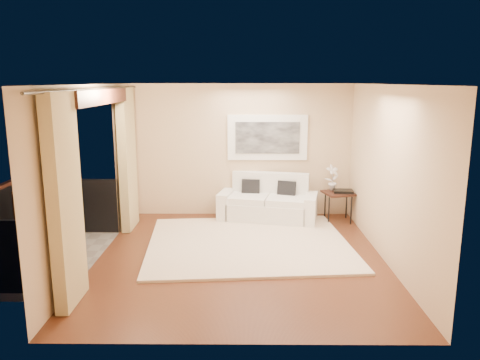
{
  "coord_description": "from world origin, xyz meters",
  "views": [
    {
      "loc": [
        0.05,
        -7.0,
        2.75
      ],
      "look_at": [
        -0.01,
        1.0,
        1.05
      ],
      "focal_mm": 35.0,
      "sensor_mm": 36.0,
      "label": 1
    }
  ],
  "objects_px": {
    "orchid": "(332,178)",
    "bistro_table": "(52,216)",
    "ice_bucket": "(43,204)",
    "balcony_chair_far": "(29,214)",
    "balcony_chair_near": "(27,223)",
    "side_table": "(338,195)",
    "sofa": "(268,204)"
  },
  "relations": [
    {
      "from": "side_table",
      "to": "orchid",
      "type": "distance_m",
      "value": 0.37
    },
    {
      "from": "balcony_chair_far",
      "to": "ice_bucket",
      "type": "height_order",
      "value": "ice_bucket"
    },
    {
      "from": "side_table",
      "to": "ice_bucket",
      "type": "bearing_deg",
      "value": -156.31
    },
    {
      "from": "bistro_table",
      "to": "balcony_chair_far",
      "type": "relative_size",
      "value": 0.86
    },
    {
      "from": "balcony_chair_far",
      "to": "bistro_table",
      "type": "bearing_deg",
      "value": 138.1
    },
    {
      "from": "side_table",
      "to": "ice_bucket",
      "type": "distance_m",
      "value": 5.4
    },
    {
      "from": "balcony_chair_far",
      "to": "ice_bucket",
      "type": "xyz_separation_m",
      "value": [
        0.59,
        -0.74,
        0.37
      ]
    },
    {
      "from": "sofa",
      "to": "side_table",
      "type": "xyz_separation_m",
      "value": [
        1.38,
        -0.09,
        0.21
      ]
    },
    {
      "from": "balcony_chair_near",
      "to": "ice_bucket",
      "type": "height_order",
      "value": "balcony_chair_near"
    },
    {
      "from": "orchid",
      "to": "bistro_table",
      "type": "relative_size",
      "value": 0.63
    },
    {
      "from": "sofa",
      "to": "ice_bucket",
      "type": "relative_size",
      "value": 10.26
    },
    {
      "from": "balcony_chair_far",
      "to": "orchid",
      "type": "bearing_deg",
      "value": -158.31
    },
    {
      "from": "balcony_chair_near",
      "to": "ice_bucket",
      "type": "bearing_deg",
      "value": -2.5
    },
    {
      "from": "sofa",
      "to": "ice_bucket",
      "type": "xyz_separation_m",
      "value": [
        -3.55,
        -2.25,
        0.6
      ]
    },
    {
      "from": "orchid",
      "to": "balcony_chair_near",
      "type": "bearing_deg",
      "value": -155.59
    },
    {
      "from": "bistro_table",
      "to": "balcony_chair_far",
      "type": "bearing_deg",
      "value": 132.78
    },
    {
      "from": "sofa",
      "to": "bistro_table",
      "type": "bearing_deg",
      "value": -133.91
    },
    {
      "from": "sofa",
      "to": "balcony_chair_far",
      "type": "distance_m",
      "value": 4.41
    },
    {
      "from": "orchid",
      "to": "bistro_table",
      "type": "bearing_deg",
      "value": -153.03
    },
    {
      "from": "sofa",
      "to": "balcony_chair_near",
      "type": "relative_size",
      "value": 1.95
    },
    {
      "from": "side_table",
      "to": "ice_bucket",
      "type": "xyz_separation_m",
      "value": [
        -4.93,
        -2.16,
        0.39
      ]
    },
    {
      "from": "orchid",
      "to": "balcony_chair_far",
      "type": "xyz_separation_m",
      "value": [
        -5.42,
        -1.59,
        -0.3
      ]
    },
    {
      "from": "side_table",
      "to": "sofa",
      "type": "bearing_deg",
      "value": 176.37
    },
    {
      "from": "orchid",
      "to": "ice_bucket",
      "type": "distance_m",
      "value": 5.37
    },
    {
      "from": "bistro_table",
      "to": "ice_bucket",
      "type": "height_order",
      "value": "ice_bucket"
    },
    {
      "from": "orchid",
      "to": "bistro_table",
      "type": "xyz_separation_m",
      "value": [
        -4.68,
        -2.38,
        -0.11
      ]
    },
    {
      "from": "balcony_chair_far",
      "to": "balcony_chair_near",
      "type": "distance_m",
      "value": 0.79
    },
    {
      "from": "sofa",
      "to": "orchid",
      "type": "relative_size",
      "value": 3.94
    },
    {
      "from": "orchid",
      "to": "ice_bucket",
      "type": "height_order",
      "value": "orchid"
    },
    {
      "from": "balcony_chair_near",
      "to": "balcony_chair_far",
      "type": "bearing_deg",
      "value": 112.35
    },
    {
      "from": "bistro_table",
      "to": "ice_bucket",
      "type": "distance_m",
      "value": 0.24
    },
    {
      "from": "balcony_chair_near",
      "to": "side_table",
      "type": "bearing_deg",
      "value": 22.29
    }
  ]
}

